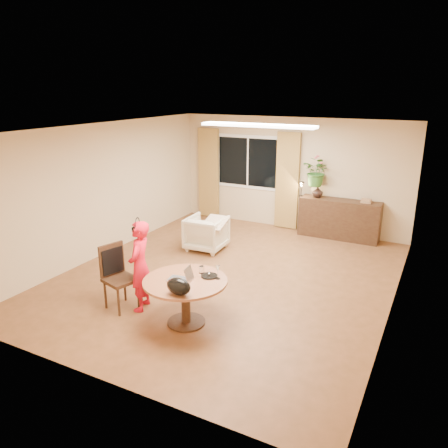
% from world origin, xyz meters
% --- Properties ---
extents(floor, '(6.50, 6.50, 0.00)m').
position_xyz_m(floor, '(0.00, 0.00, 0.00)').
color(floor, brown).
rests_on(floor, ground).
extents(ceiling, '(6.50, 6.50, 0.00)m').
position_xyz_m(ceiling, '(0.00, 0.00, 2.60)').
color(ceiling, white).
rests_on(ceiling, wall_back).
extents(wall_back, '(5.50, 0.00, 5.50)m').
position_xyz_m(wall_back, '(0.00, 3.25, 1.30)').
color(wall_back, tan).
rests_on(wall_back, floor).
extents(wall_left, '(0.00, 6.50, 6.50)m').
position_xyz_m(wall_left, '(-2.75, 0.00, 1.30)').
color(wall_left, tan).
rests_on(wall_left, floor).
extents(wall_right, '(0.00, 6.50, 6.50)m').
position_xyz_m(wall_right, '(2.75, 0.00, 1.30)').
color(wall_right, tan).
rests_on(wall_right, floor).
extents(window, '(1.70, 0.03, 1.30)m').
position_xyz_m(window, '(-1.10, 3.23, 1.50)').
color(window, white).
rests_on(window, wall_back).
extents(curtain_left, '(0.55, 0.08, 2.25)m').
position_xyz_m(curtain_left, '(-2.15, 3.15, 1.15)').
color(curtain_left, olive).
rests_on(curtain_left, wall_back).
extents(curtain_right, '(0.55, 0.08, 2.25)m').
position_xyz_m(curtain_right, '(-0.05, 3.15, 1.15)').
color(curtain_right, olive).
rests_on(curtain_right, wall_back).
extents(ceiling_panel, '(2.20, 0.35, 0.05)m').
position_xyz_m(ceiling_panel, '(0.00, 1.20, 2.57)').
color(ceiling_panel, white).
rests_on(ceiling_panel, ceiling).
extents(dining_table, '(1.19, 1.19, 0.67)m').
position_xyz_m(dining_table, '(0.19, -1.71, 0.53)').
color(dining_table, brown).
rests_on(dining_table, floor).
extents(dining_chair, '(0.58, 0.55, 1.00)m').
position_xyz_m(dining_chair, '(-0.92, -1.78, 0.50)').
color(dining_chair, black).
rests_on(dining_chair, floor).
extents(child, '(0.58, 0.47, 1.39)m').
position_xyz_m(child, '(-0.65, -1.64, 0.70)').
color(child, red).
rests_on(child, floor).
extents(laptop, '(0.36, 0.26, 0.22)m').
position_xyz_m(laptop, '(0.11, -1.74, 0.78)').
color(laptop, '#B7B7BC').
rests_on(laptop, dining_table).
extents(tumbler, '(0.09, 0.09, 0.11)m').
position_xyz_m(tumbler, '(0.28, -1.40, 0.73)').
color(tumbler, white).
rests_on(tumbler, dining_table).
extents(wine_glass, '(0.08, 0.08, 0.20)m').
position_xyz_m(wine_glass, '(0.57, -1.46, 0.78)').
color(wine_glass, white).
rests_on(wine_glass, dining_table).
extents(pot_lid, '(0.28, 0.28, 0.04)m').
position_xyz_m(pot_lid, '(0.43, -1.46, 0.69)').
color(pot_lid, white).
rests_on(pot_lid, dining_table).
extents(handbag, '(0.35, 0.21, 0.23)m').
position_xyz_m(handbag, '(0.36, -2.13, 0.79)').
color(handbag, black).
rests_on(handbag, dining_table).
extents(armchair, '(0.79, 0.81, 0.70)m').
position_xyz_m(armchair, '(-1.02, 1.03, 0.35)').
color(armchair, '#C4B59C').
rests_on(armchair, floor).
extents(throw, '(0.48, 0.58, 0.03)m').
position_xyz_m(throw, '(-0.78, 0.95, 0.72)').
color(throw, beige).
rests_on(throw, armchair).
extents(sideboard, '(1.76, 0.43, 0.88)m').
position_xyz_m(sideboard, '(1.24, 3.01, 0.44)').
color(sideboard, black).
rests_on(sideboard, floor).
extents(vase, '(0.25, 0.25, 0.25)m').
position_xyz_m(vase, '(0.72, 3.01, 1.00)').
color(vase, black).
rests_on(vase, sideboard).
extents(bouquet, '(0.73, 0.68, 0.66)m').
position_xyz_m(bouquet, '(0.68, 3.01, 1.46)').
color(bouquet, '#356E29').
rests_on(bouquet, vase).
extents(book_stack, '(0.25, 0.21, 0.09)m').
position_xyz_m(book_stack, '(1.78, 3.01, 0.92)').
color(book_stack, '#916849').
rests_on(book_stack, sideboard).
extents(desk_lamp, '(0.17, 0.17, 0.34)m').
position_xyz_m(desk_lamp, '(0.36, 2.96, 1.05)').
color(desk_lamp, black).
rests_on(desk_lamp, sideboard).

